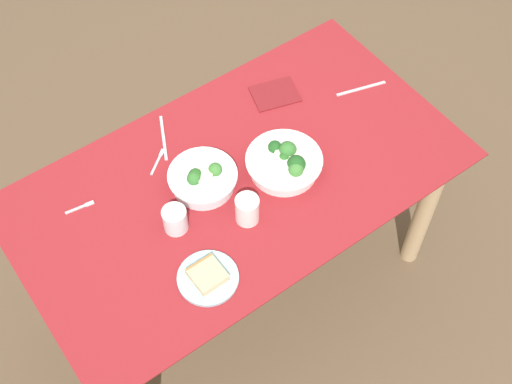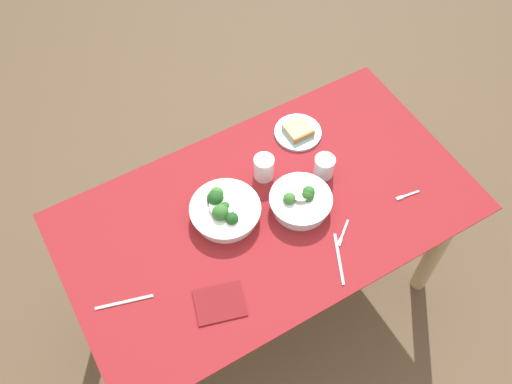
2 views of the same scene
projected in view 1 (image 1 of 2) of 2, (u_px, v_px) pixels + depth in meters
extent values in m
plane|color=brown|center=(242.00, 280.00, 2.85)|extent=(6.00, 6.00, 0.00)
cube|color=maroon|center=(238.00, 178.00, 2.25)|extent=(1.47, 0.82, 0.01)
cube|color=tan|center=(238.00, 181.00, 2.27)|extent=(1.43, 0.80, 0.02)
cylinder|color=tan|center=(321.00, 109.00, 2.92)|extent=(0.07, 0.07, 0.69)
cylinder|color=tan|center=(45.00, 266.00, 2.49)|extent=(0.07, 0.07, 0.69)
cylinder|color=tan|center=(425.00, 210.00, 2.63)|extent=(0.07, 0.07, 0.69)
cylinder|color=white|center=(284.00, 165.00, 2.25)|extent=(0.23, 0.23, 0.05)
cylinder|color=white|center=(284.00, 160.00, 2.23)|extent=(0.25, 0.25, 0.01)
sphere|color=#1E511E|center=(275.00, 147.00, 2.25)|extent=(0.05, 0.05, 0.05)
sphere|color=#1E511E|center=(296.00, 164.00, 2.20)|extent=(0.06, 0.06, 0.06)
sphere|color=#3D7A33|center=(296.00, 169.00, 2.19)|extent=(0.05, 0.05, 0.05)
sphere|color=#286023|center=(284.00, 159.00, 2.23)|extent=(0.04, 0.04, 0.04)
sphere|color=#33702D|center=(288.00, 150.00, 2.23)|extent=(0.06, 0.06, 0.06)
cylinder|color=beige|center=(287.00, 157.00, 2.22)|extent=(0.09, 0.09, 0.01)
cylinder|color=white|center=(203.00, 180.00, 2.21)|extent=(0.20, 0.20, 0.05)
cylinder|color=white|center=(202.00, 175.00, 2.19)|extent=(0.22, 0.22, 0.01)
sphere|color=#286023|center=(195.00, 175.00, 2.18)|extent=(0.05, 0.05, 0.05)
sphere|color=#3D7A33|center=(215.00, 170.00, 2.19)|extent=(0.05, 0.05, 0.05)
sphere|color=#33702D|center=(194.00, 178.00, 2.17)|extent=(0.05, 0.05, 0.05)
cylinder|color=beige|center=(203.00, 175.00, 2.17)|extent=(0.06, 0.06, 0.01)
cylinder|color=#99C6D1|center=(208.00, 278.00, 2.04)|extent=(0.18, 0.18, 0.01)
cube|color=#CCB284|center=(208.00, 275.00, 2.02)|extent=(0.10, 0.10, 0.03)
cube|color=#9E703D|center=(199.00, 264.00, 2.04)|extent=(0.09, 0.01, 0.03)
cylinder|color=silver|center=(247.00, 209.00, 2.12)|extent=(0.08, 0.08, 0.10)
cylinder|color=silver|center=(175.00, 219.00, 2.11)|extent=(0.08, 0.08, 0.09)
cube|color=#B7B7BC|center=(156.00, 165.00, 2.28)|extent=(0.07, 0.06, 0.00)
cube|color=#B7B7BC|center=(162.00, 153.00, 2.31)|extent=(0.03, 0.03, 0.00)
cube|color=#B7B7BC|center=(75.00, 209.00, 2.18)|extent=(0.07, 0.02, 0.00)
cube|color=#B7B7BC|center=(90.00, 204.00, 2.19)|extent=(0.03, 0.02, 0.00)
cube|color=#B7B7BC|center=(164.00, 138.00, 2.35)|extent=(0.09, 0.18, 0.00)
cube|color=#B7B7BC|center=(361.00, 89.00, 2.47)|extent=(0.19, 0.06, 0.00)
cube|color=maroon|center=(275.00, 94.00, 2.46)|extent=(0.19, 0.17, 0.01)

